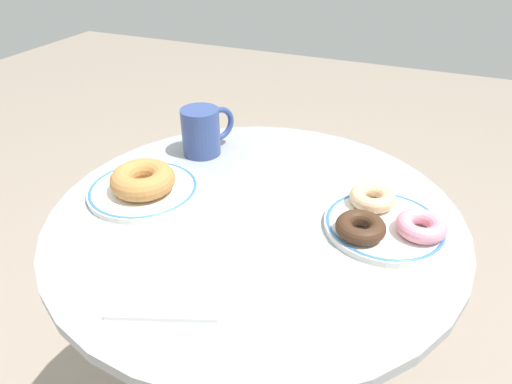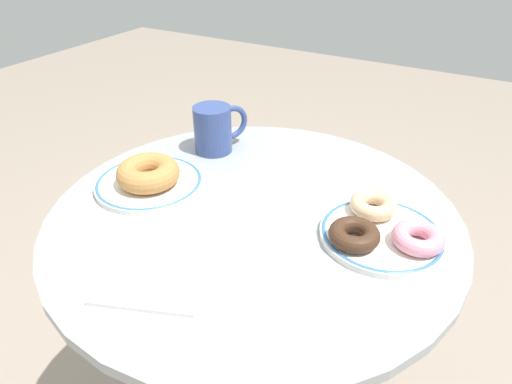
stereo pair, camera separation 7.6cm
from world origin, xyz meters
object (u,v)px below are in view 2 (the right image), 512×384
Objects in this scene: cafe_table at (254,306)px; donut_pink_frosted at (418,238)px; coffee_mug at (215,129)px; paper_napkin at (154,278)px; plate_right at (381,234)px; plate_left at (149,183)px; donut_chocolate at (354,234)px; donut_old_fashioned at (148,173)px; donut_glazed at (373,205)px.

cafe_table is 0.36m from donut_pink_frosted.
coffee_mug is (-0.18, 0.15, 0.27)m from cafe_table.
donut_pink_frosted is 0.54× the size of paper_napkin.
plate_left is at bearing -171.85° from plate_right.
cafe_table is 5.41× the size of paper_napkin.
donut_chocolate is at bearing -24.65° from coffee_mug.
donut_pink_frosted reaches higher than plate_right.
donut_pink_frosted is at bearing 39.00° from paper_napkin.
donut_old_fashioned is at bearing -172.55° from donut_pink_frosted.
coffee_mug is at bearing 139.40° from cafe_table.
paper_napkin is at bearing -99.83° from cafe_table.
plate_left is 2.56× the size of donut_pink_frosted.
plate_left is 0.47m from donut_pink_frosted.
donut_chocolate is (0.37, 0.02, -0.01)m from donut_old_fashioned.
plate_left is at bearing -173.56° from cafe_table.
donut_pink_frosted is (0.45, 0.06, -0.01)m from donut_old_fashioned.
cafe_table is 0.32m from donut_old_fashioned.
plate_left is 0.38m from donut_chocolate.
donut_glazed reaches higher than plate_left.
paper_napkin is at bearing -68.27° from coffee_mug.
donut_old_fashioned is (-0.20, -0.03, 0.25)m from cafe_table.
donut_glazed is 0.09m from donut_chocolate.
donut_chocolate is at bearing -124.51° from plate_right.
cafe_table is at bearing 8.46° from donut_old_fashioned.
coffee_mug is (-0.35, 0.16, 0.02)m from donut_chocolate.
plate_left is at bearing 137.38° from donut_old_fashioned.
donut_glazed is (0.37, 0.11, -0.01)m from donut_old_fashioned.
donut_chocolate reaches higher than paper_napkin.
coffee_mug reaches higher than donut_old_fashioned.
donut_pink_frosted is (0.05, -0.01, 0.02)m from plate_right.
donut_glazed is at bearing 15.18° from plate_left.
plate_left is 2.56× the size of donut_chocolate.
donut_glazed is 0.36m from coffee_mug.
plate_left is (-0.20, -0.02, 0.23)m from cafe_table.
donut_glazed is at bearing 123.17° from plate_right.
cafe_table is 3.94× the size of plate_left.
paper_napkin is at bearing -47.75° from donut_old_fashioned.
donut_chocolate is at bearing -155.18° from donut_pink_frosted.
paper_napkin is at bearing -134.71° from plate_right.
donut_pink_frosted reaches higher than plate_left.
donut_old_fashioned is 0.46m from donut_pink_frosted.
donut_chocolate is at bearing 43.43° from paper_napkin.
plate_right is 1.68× the size of coffee_mug.
donut_pink_frosted is at bearing 6.66° from cafe_table.
cafe_table is at bearing -173.34° from donut_pink_frosted.
coffee_mug is (0.02, 0.18, 0.02)m from donut_old_fashioned.
donut_pink_frosted reaches higher than paper_napkin.
donut_old_fashioned is 0.39m from donut_glazed.
donut_old_fashioned is at bearing -176.76° from donut_chocolate.
plate_right is (0.20, 0.04, 0.23)m from cafe_table.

